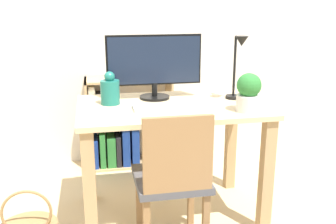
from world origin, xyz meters
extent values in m
plane|color=#CCB284|center=(0.00, 0.00, 0.00)|extent=(10.00, 10.00, 0.00)
cube|color=silver|center=(0.00, 1.07, 1.30)|extent=(8.00, 0.05, 2.60)
cube|color=#D8BC8C|center=(0.00, 0.00, 0.74)|extent=(1.14, 0.72, 0.03)
cube|color=tan|center=(-0.52, -0.31, 0.36)|extent=(0.07, 0.07, 0.73)
cube|color=tan|center=(0.52, -0.31, 0.36)|extent=(0.07, 0.07, 0.73)
cube|color=tan|center=(-0.52, 0.31, 0.36)|extent=(0.07, 0.07, 0.73)
cube|color=tan|center=(0.52, 0.31, 0.36)|extent=(0.07, 0.07, 0.73)
cylinder|color=black|center=(-0.07, 0.18, 0.76)|extent=(0.20, 0.20, 0.02)
cylinder|color=black|center=(-0.07, 0.18, 0.82)|extent=(0.04, 0.04, 0.09)
cube|color=black|center=(-0.07, 0.18, 1.01)|extent=(0.61, 0.02, 0.32)
cube|color=#192338|center=(-0.07, 0.18, 1.01)|extent=(0.59, 0.03, 0.30)
cube|color=#B2B2B7|center=(-0.04, -0.08, 0.76)|extent=(0.41, 0.14, 0.02)
cylinder|color=#1E7266|center=(-0.37, 0.09, 0.83)|extent=(0.12, 0.12, 0.15)
sphere|color=#1E7266|center=(-0.37, 0.09, 0.93)|extent=(0.06, 0.06, 0.06)
cylinder|color=black|center=(0.43, 0.08, 0.77)|extent=(0.10, 0.10, 0.02)
cylinder|color=black|center=(0.43, 0.08, 0.97)|extent=(0.02, 0.02, 0.38)
cylinder|color=black|center=(0.43, 0.03, 1.16)|extent=(0.01, 0.10, 0.01)
cone|color=black|center=(0.43, -0.02, 1.14)|extent=(0.08, 0.08, 0.06)
cylinder|color=silver|center=(0.40, -0.24, 0.81)|extent=(0.14, 0.14, 0.10)
sphere|color=#2D7A33|center=(0.40, -0.24, 0.91)|extent=(0.14, 0.14, 0.14)
cube|color=#4C4C51|center=(-0.07, -0.32, 0.41)|extent=(0.40, 0.40, 0.04)
cube|color=olive|center=(-0.07, -0.51, 0.63)|extent=(0.36, 0.03, 0.40)
cube|color=olive|center=(-0.23, -0.16, 0.20)|extent=(0.04, 0.04, 0.39)
cube|color=olive|center=(0.09, -0.16, 0.20)|extent=(0.04, 0.04, 0.39)
cube|color=tan|center=(-0.52, 0.89, 0.38)|extent=(0.02, 0.28, 0.76)
cube|color=tan|center=(0.17, 0.89, 0.38)|extent=(0.02, 0.28, 0.76)
cube|color=tan|center=(-0.18, 0.89, 0.01)|extent=(0.71, 0.28, 0.02)
cube|color=tan|center=(-0.18, 0.89, 0.75)|extent=(0.71, 0.28, 0.02)
cube|color=tan|center=(-0.18, 0.89, 0.38)|extent=(0.67, 0.28, 0.02)
cube|color=navy|center=(-0.48, 0.89, 0.14)|extent=(0.05, 0.24, 0.24)
cube|color=#2D7F38|center=(-0.41, 0.89, 0.17)|extent=(0.05, 0.24, 0.30)
cube|color=#2D7F38|center=(-0.34, 0.89, 0.15)|extent=(0.07, 0.24, 0.26)
cube|color=black|center=(-0.28, 0.89, 0.15)|extent=(0.04, 0.24, 0.26)
cube|color=navy|center=(-0.22, 0.89, 0.18)|extent=(0.06, 0.24, 0.32)
cube|color=navy|center=(-0.14, 0.89, 0.18)|extent=(0.06, 0.24, 0.32)
cube|color=beige|center=(-0.48, 0.89, 0.55)|extent=(0.05, 0.24, 0.33)
cube|color=black|center=(-0.41, 0.89, 0.51)|extent=(0.06, 0.24, 0.25)
cube|color=navy|center=(-0.34, 0.89, 0.50)|extent=(0.06, 0.24, 0.22)
torus|color=#997547|center=(-0.87, -0.22, 0.23)|extent=(0.28, 0.02, 0.28)
camera|label=1|loc=(-0.47, -2.29, 1.38)|focal=42.00mm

